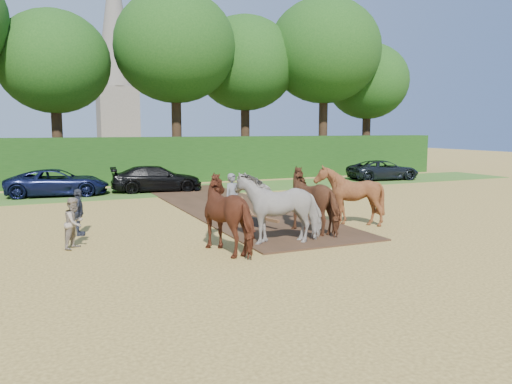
# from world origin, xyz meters

# --- Properties ---
(ground) EXTENTS (120.00, 120.00, 0.00)m
(ground) POSITION_xyz_m (0.00, 0.00, 0.00)
(ground) COLOR gold
(ground) RESTS_ON ground
(earth_strip) EXTENTS (4.50, 17.00, 0.05)m
(earth_strip) POSITION_xyz_m (1.50, 7.00, 0.03)
(earth_strip) COLOR #472D1C
(earth_strip) RESTS_ON ground
(grass_verge) EXTENTS (50.00, 5.00, 0.03)m
(grass_verge) POSITION_xyz_m (0.00, 14.00, 0.01)
(grass_verge) COLOR #38601E
(grass_verge) RESTS_ON ground
(hedgerow) EXTENTS (46.00, 1.60, 3.00)m
(hedgerow) POSITION_xyz_m (0.00, 18.50, 1.50)
(hedgerow) COLOR #14380F
(hedgerow) RESTS_ON ground
(spectator_near) EXTENTS (0.91, 0.95, 1.54)m
(spectator_near) POSITION_xyz_m (-5.53, 1.55, 0.77)
(spectator_near) COLOR tan
(spectator_near) RESTS_ON ground
(spectator_far) EXTENTS (0.51, 0.97, 1.57)m
(spectator_far) POSITION_xyz_m (-5.27, 3.41, 0.79)
(spectator_far) COLOR #2A2D38
(spectator_far) RESTS_ON ground
(plough_team) EXTENTS (7.44, 6.16, 2.23)m
(plough_team) POSITION_xyz_m (1.31, 0.35, 1.10)
(plough_team) COLOR #602918
(plough_team) RESTS_ON ground
(parked_cars) EXTENTS (36.86, 3.27, 1.46)m
(parked_cars) POSITION_xyz_m (-1.25, 14.05, 0.70)
(parked_cars) COLOR #ADAFB4
(parked_cars) RESTS_ON ground
(treeline) EXTENTS (48.70, 10.60, 14.21)m
(treeline) POSITION_xyz_m (-1.69, 21.69, 8.97)
(treeline) COLOR #382616
(treeline) RESTS_ON ground
(church) EXTENTS (5.20, 5.20, 27.00)m
(church) POSITION_xyz_m (4.00, 55.00, 13.73)
(church) COLOR slate
(church) RESTS_ON ground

